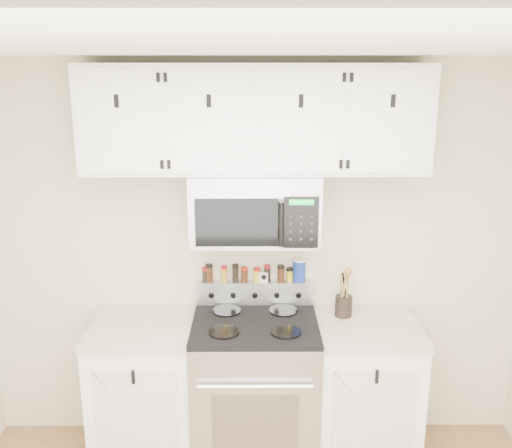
{
  "coord_description": "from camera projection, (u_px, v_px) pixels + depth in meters",
  "views": [
    {
      "loc": [
        -0.01,
        -1.74,
        2.44
      ],
      "look_at": [
        0.01,
        1.45,
        1.56
      ],
      "focal_mm": 40.0,
      "sensor_mm": 36.0,
      "label": 1
    }
  ],
  "objects": [
    {
      "name": "spice_jar_0",
      "position": [
        205.0,
        274.0,
        3.67
      ],
      "size": [
        0.04,
        0.04,
        0.09
      ],
      "color": "black",
      "rests_on": "range"
    },
    {
      "name": "spice_jar_8",
      "position": [
        290.0,
        275.0,
        3.67
      ],
      "size": [
        0.04,
        0.04,
        0.09
      ],
      "color": "gold",
      "rests_on": "range"
    },
    {
      "name": "spice_jar_3",
      "position": [
        235.0,
        273.0,
        3.67
      ],
      "size": [
        0.04,
        0.04,
        0.11
      ],
      "color": "black",
      "rests_on": "range"
    },
    {
      "name": "spice_jar_5",
      "position": [
        257.0,
        275.0,
        3.67
      ],
      "size": [
        0.04,
        0.04,
        0.09
      ],
      "color": "gold",
      "rests_on": "range"
    },
    {
      "name": "salt_canister",
      "position": [
        299.0,
        270.0,
        3.67
      ],
      "size": [
        0.08,
        0.08,
        0.15
      ],
      "color": "navy",
      "rests_on": "range"
    },
    {
      "name": "utensil_crock",
      "position": [
        344.0,
        304.0,
        3.58
      ],
      "size": [
        0.11,
        0.11,
        0.31
      ],
      "color": "black",
      "rests_on": "base_cabinet_right"
    },
    {
      "name": "microwave",
      "position": [
        255.0,
        208.0,
        3.39
      ],
      "size": [
        0.76,
        0.44,
        0.42
      ],
      "color": "#9E9EA3",
      "rests_on": "back_wall"
    },
    {
      "name": "spice_jar_2",
      "position": [
        224.0,
        274.0,
        3.67
      ],
      "size": [
        0.04,
        0.04,
        0.1
      ],
      "color": "#C88D17",
      "rests_on": "range"
    },
    {
      "name": "spice_jar_6",
      "position": [
        267.0,
        273.0,
        3.67
      ],
      "size": [
        0.04,
        0.04,
        0.11
      ],
      "color": "black",
      "rests_on": "range"
    },
    {
      "name": "range",
      "position": [
        255.0,
        389.0,
        3.58
      ],
      "size": [
        0.76,
        0.65,
        1.1
      ],
      "color": "#B7B7BA",
      "rests_on": "floor"
    },
    {
      "name": "base_cabinet_right",
      "position": [
        364.0,
        390.0,
        3.61
      ],
      "size": [
        0.64,
        0.62,
        0.92
      ],
      "color": "white",
      "rests_on": "floor"
    },
    {
      "name": "spice_jar_4",
      "position": [
        245.0,
        274.0,
        3.67
      ],
      "size": [
        0.04,
        0.04,
        0.1
      ],
      "color": "#3F1E0F",
      "rests_on": "range"
    },
    {
      "name": "base_cabinet_left",
      "position": [
        146.0,
        391.0,
        3.6
      ],
      "size": [
        0.64,
        0.62,
        0.92
      ],
      "color": "white",
      "rests_on": "floor"
    },
    {
      "name": "spice_jar_1",
      "position": [
        209.0,
        273.0,
        3.67
      ],
      "size": [
        0.05,
        0.05,
        0.12
      ],
      "color": "#3D200E",
      "rests_on": "range"
    },
    {
      "name": "back_wall",
      "position": [
        255.0,
        258.0,
        3.68
      ],
      "size": [
        3.5,
        0.01,
        2.5
      ],
      "primitive_type": "cube",
      "color": "#C5BA93",
      "rests_on": "floor"
    },
    {
      "name": "kitchen_timer",
      "position": [
        264.0,
        276.0,
        3.68
      ],
      "size": [
        0.06,
        0.05,
        0.07
      ],
      "primitive_type": "cube",
      "rotation": [
        0.0,
        0.0,
        -0.13
      ],
      "color": "silver",
      "rests_on": "range"
    },
    {
      "name": "upper_cabinets",
      "position": [
        255.0,
        119.0,
        3.28
      ],
      "size": [
        2.0,
        0.35,
        0.62
      ],
      "color": "white",
      "rests_on": "back_wall"
    },
    {
      "name": "spice_jar_7",
      "position": [
        281.0,
        273.0,
        3.67
      ],
      "size": [
        0.04,
        0.04,
        0.11
      ],
      "color": "#3C1C0E",
      "rests_on": "range"
    },
    {
      "name": "ceiling",
      "position": [
        256.0,
        48.0,
        1.66
      ],
      "size": [
        3.5,
        3.5,
        0.01
      ],
      "primitive_type": "cube",
      "color": "white",
      "rests_on": "back_wall"
    }
  ]
}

